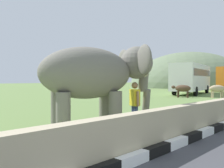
{
  "coord_description": "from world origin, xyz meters",
  "views": [
    {
      "loc": [
        -2.96,
        0.27,
        1.75
      ],
      "look_at": [
        3.04,
        5.89,
        1.6
      ],
      "focal_mm": 40.1,
      "sensor_mm": 36.0,
      "label": 1
    }
  ],
  "objects_px": {
    "person_handler": "(135,103)",
    "cow_mid": "(182,89)",
    "bus_white": "(192,77)",
    "elephant": "(97,74)",
    "cow_near": "(218,89)"
  },
  "relations": [
    {
      "from": "bus_white",
      "to": "cow_mid",
      "type": "height_order",
      "value": "bus_white"
    },
    {
      "from": "person_handler",
      "to": "bus_white",
      "type": "height_order",
      "value": "bus_white"
    },
    {
      "from": "person_handler",
      "to": "cow_near",
      "type": "relative_size",
      "value": 0.99
    },
    {
      "from": "bus_white",
      "to": "person_handler",
      "type": "bearing_deg",
      "value": -159.5
    },
    {
      "from": "person_handler",
      "to": "cow_mid",
      "type": "relative_size",
      "value": 0.86
    },
    {
      "from": "bus_white",
      "to": "elephant",
      "type": "bearing_deg",
      "value": -161.96
    },
    {
      "from": "elephant",
      "to": "cow_mid",
      "type": "xyz_separation_m",
      "value": [
        16.62,
        5.48,
        -1.04
      ]
    },
    {
      "from": "elephant",
      "to": "cow_near",
      "type": "bearing_deg",
      "value": 8.51
    },
    {
      "from": "cow_mid",
      "to": "person_handler",
      "type": "bearing_deg",
      "value": -158.33
    },
    {
      "from": "cow_near",
      "to": "cow_mid",
      "type": "height_order",
      "value": "same"
    },
    {
      "from": "elephant",
      "to": "person_handler",
      "type": "bearing_deg",
      "value": -25.55
    },
    {
      "from": "person_handler",
      "to": "cow_near",
      "type": "bearing_deg",
      "value": 11.13
    },
    {
      "from": "elephant",
      "to": "person_handler",
      "type": "height_order",
      "value": "elephant"
    },
    {
      "from": "bus_white",
      "to": "cow_mid",
      "type": "bearing_deg",
      "value": -162.6
    },
    {
      "from": "elephant",
      "to": "person_handler",
      "type": "xyz_separation_m",
      "value": [
        1.28,
        -0.61,
        -0.99
      ]
    }
  ]
}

